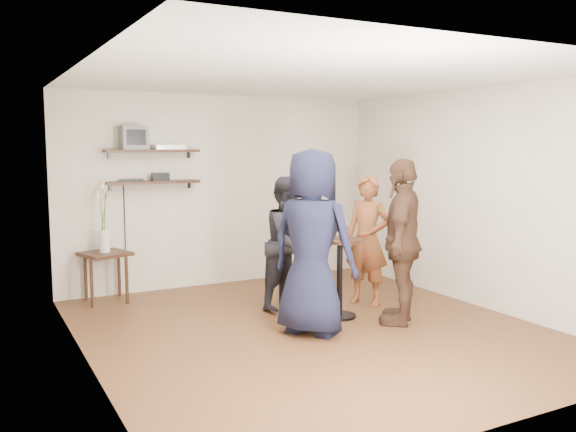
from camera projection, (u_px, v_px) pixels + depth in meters
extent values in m
cube|color=#462B16|center=(313.00, 332.00, 6.37)|extent=(4.50, 5.00, 0.04)
cube|color=white|center=(314.00, 75.00, 6.07)|extent=(4.50, 5.00, 0.04)
cube|color=silver|center=(221.00, 190.00, 8.43)|extent=(4.50, 0.04, 2.60)
cube|color=silver|center=(507.00, 241.00, 4.01)|extent=(4.50, 0.04, 2.60)
cube|color=silver|center=(82.00, 219.00, 5.16)|extent=(0.04, 5.00, 2.60)
cube|color=silver|center=(477.00, 198.00, 7.28)|extent=(0.04, 5.00, 2.60)
cube|color=black|center=(152.00, 151.00, 7.77)|extent=(1.20, 0.25, 0.04)
cube|color=black|center=(153.00, 182.00, 7.82)|extent=(1.20, 0.25, 0.04)
cube|color=#59595B|center=(133.00, 138.00, 7.64)|extent=(0.32, 0.30, 0.30)
cube|color=silver|center=(169.00, 147.00, 7.87)|extent=(0.40, 0.24, 0.06)
cube|color=black|center=(160.00, 177.00, 7.86)|extent=(0.22, 0.10, 0.10)
cube|color=black|center=(132.00, 180.00, 7.74)|extent=(0.30, 0.05, 0.03)
cube|color=black|center=(105.00, 254.00, 7.46)|extent=(0.65, 0.65, 0.04)
cylinder|color=black|center=(92.00, 284.00, 7.21)|extent=(0.04, 0.04, 0.58)
cylinder|color=black|center=(127.00, 280.00, 7.41)|extent=(0.04, 0.04, 0.58)
cylinder|color=black|center=(86.00, 277.00, 7.58)|extent=(0.04, 0.04, 0.58)
cylinder|color=black|center=(119.00, 274.00, 7.77)|extent=(0.04, 0.04, 0.58)
cylinder|color=silver|center=(105.00, 241.00, 7.44)|extent=(0.13, 0.13, 0.28)
cylinder|color=#2D631C|center=(102.00, 218.00, 7.39)|extent=(0.01, 0.06, 0.51)
cone|color=silver|center=(98.00, 193.00, 7.34)|extent=(0.06, 0.08, 0.11)
cylinder|color=#2D631C|center=(105.00, 216.00, 7.42)|extent=(0.03, 0.05, 0.56)
cone|color=silver|center=(106.00, 188.00, 7.41)|extent=(0.10, 0.11, 0.12)
cylinder|color=#2D631C|center=(104.00, 214.00, 7.38)|extent=(0.09, 0.08, 0.61)
cone|color=silver|center=(103.00, 184.00, 7.32)|extent=(0.12, 0.11, 0.12)
cylinder|color=black|center=(340.00, 240.00, 6.75)|extent=(0.49, 0.49, 0.04)
cylinder|color=black|center=(340.00, 278.00, 6.81)|extent=(0.07, 0.07, 0.83)
cylinder|color=black|center=(339.00, 316.00, 6.85)|extent=(0.38, 0.38, 0.03)
cylinder|color=silver|center=(336.00, 239.00, 6.70)|extent=(0.05, 0.05, 0.00)
cylinder|color=silver|center=(336.00, 235.00, 6.70)|extent=(0.01, 0.01, 0.08)
cylinder|color=silver|center=(336.00, 227.00, 6.69)|extent=(0.06, 0.06, 0.10)
cylinder|color=#CEB654|center=(336.00, 229.00, 6.69)|extent=(0.06, 0.06, 0.05)
cylinder|color=silver|center=(345.00, 238.00, 6.76)|extent=(0.06, 0.06, 0.00)
cylinder|color=silver|center=(345.00, 234.00, 6.75)|extent=(0.01, 0.01, 0.09)
cylinder|color=silver|center=(345.00, 225.00, 6.74)|extent=(0.07, 0.07, 0.11)
cylinder|color=#CEB654|center=(345.00, 227.00, 6.75)|extent=(0.06, 0.06, 0.06)
cylinder|color=silver|center=(334.00, 238.00, 6.80)|extent=(0.05, 0.05, 0.00)
cylinder|color=silver|center=(334.00, 234.00, 6.80)|extent=(0.01, 0.01, 0.08)
cylinder|color=silver|center=(334.00, 226.00, 6.78)|extent=(0.06, 0.06, 0.10)
cylinder|color=#CEB654|center=(334.00, 228.00, 6.79)|extent=(0.06, 0.06, 0.05)
cylinder|color=silver|center=(341.00, 238.00, 6.78)|extent=(0.06, 0.06, 0.00)
cylinder|color=silver|center=(341.00, 234.00, 6.78)|extent=(0.01, 0.01, 0.09)
cylinder|color=silver|center=(341.00, 225.00, 6.77)|extent=(0.07, 0.07, 0.11)
cylinder|color=#CEB654|center=(341.00, 227.00, 6.77)|extent=(0.06, 0.06, 0.06)
imported|color=red|center=(367.00, 240.00, 7.33)|extent=(0.60, 0.68, 1.57)
imported|color=black|center=(290.00, 243.00, 7.16)|extent=(0.94, 0.87, 1.56)
imported|color=black|center=(312.00, 242.00, 6.15)|extent=(1.01, 1.10, 1.89)
imported|color=#452C1D|center=(402.00, 241.00, 6.54)|extent=(1.05, 1.04, 1.79)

